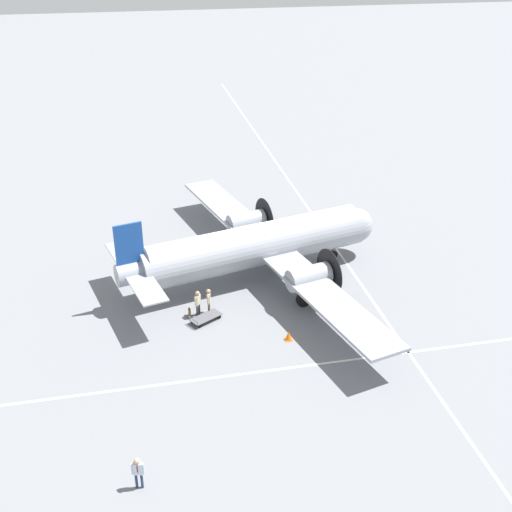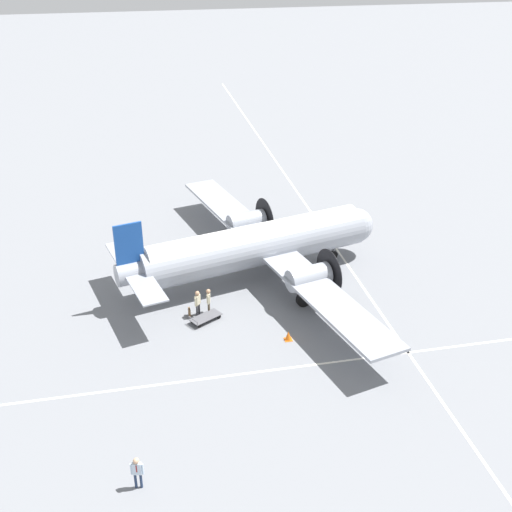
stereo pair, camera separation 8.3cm
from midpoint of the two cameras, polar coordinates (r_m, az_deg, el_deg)
name	(u,v)px [view 2 (the right image)]	position (r m, az deg, el deg)	size (l,w,h in m)	color
ground_plane	(256,278)	(45.70, 0.05, -1.95)	(300.00, 300.00, 0.00)	slate
apron_line_eastwest	(350,268)	(47.44, 8.39, -1.08)	(120.00, 0.16, 0.01)	silver
apron_line_northsouth	(293,367)	(37.19, 3.37, -9.86)	(0.16, 120.00, 0.01)	silver
airliner_main	(262,244)	(44.64, 0.57, 1.07)	(27.70, 19.55, 6.04)	#9399A3
crew_foreground	(137,470)	(30.39, -10.45, -18.19)	(0.28, 0.59, 1.76)	navy
passenger_boarding	(209,299)	(41.26, -4.18, -3.81)	(0.61, 0.29, 1.81)	#473D2D
ramp_agent	(198,301)	(41.04, -5.15, -4.00)	(0.53, 0.42, 1.86)	#2D2D33
suitcase_near_door	(189,312)	(41.53, -5.88, -5.01)	(0.45, 0.12, 0.60)	brown
baggage_cart	(206,317)	(40.98, -4.45, -5.46)	(1.81, 2.22, 0.56)	#56565B
traffic_cone	(288,336)	(39.20, 2.95, -7.09)	(0.47, 0.47, 0.62)	orange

